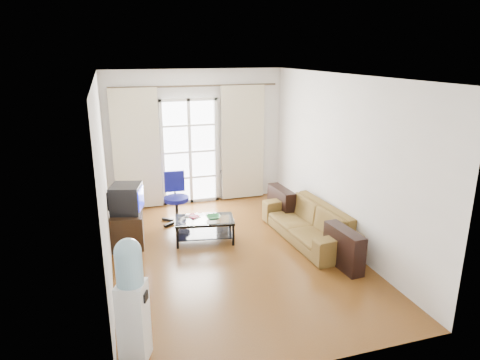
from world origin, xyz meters
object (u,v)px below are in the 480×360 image
coffee_table (205,227)px  task_chair (177,208)px  crt_tv (125,199)px  water_cooler (132,298)px  tv_stand (127,228)px  sofa (308,222)px

coffee_table → task_chair: 1.00m
crt_tv → water_cooler: size_ratio=0.44×
task_chair → tv_stand: bearing=-141.2°
coffee_table → water_cooler: water_cooler is taller
coffee_table → water_cooler: size_ratio=0.77×
crt_tv → task_chair: 1.23m
crt_tv → water_cooler: (-0.08, -2.85, -0.08)m
sofa → water_cooler: 3.67m
tv_stand → coffee_table: bearing=-7.6°
task_chair → crt_tv: bearing=-141.4°
sofa → coffee_table: bearing=-108.9°
crt_tv → coffee_table: bearing=2.5°
coffee_table → task_chair: size_ratio=1.11×
sofa → tv_stand: size_ratio=2.77×
sofa → task_chair: 2.42m
crt_tv → sofa: bearing=1.3°
sofa → crt_tv: 3.01m
coffee_table → tv_stand: 1.25m
tv_stand → task_chair: (0.91, 0.67, -0.00)m
coffee_table → task_chair: task_chair is taller
crt_tv → tv_stand: bearing=-92.2°
tv_stand → crt_tv: 0.50m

